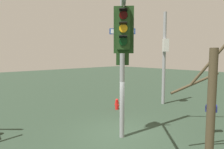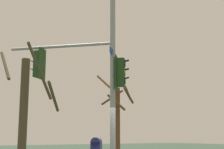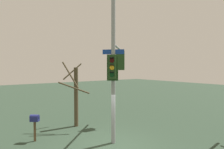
# 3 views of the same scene
# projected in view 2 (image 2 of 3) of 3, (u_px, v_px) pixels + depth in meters

# --- Properties ---
(main_signal_pole_assembly) EXTENTS (3.65, 5.60, 9.50)m
(main_signal_pole_assembly) POSITION_uv_depth(u_px,v_px,m) (95.00, 47.00, 13.09)
(main_signal_pole_assembly) COLOR gray
(main_signal_pole_assembly) RESTS_ON ground
(mailbox) EXTENTS (0.46, 0.49, 1.41)m
(mailbox) POSITION_uv_depth(u_px,v_px,m) (96.00, 149.00, 8.42)
(mailbox) COLOR #4C3823
(mailbox) RESTS_ON ground
(bare_tree_behind_pole) EXTENTS (2.06, 2.03, 4.25)m
(bare_tree_behind_pole) POSITION_uv_depth(u_px,v_px,m) (25.00, 113.00, 10.36)
(bare_tree_behind_pole) COLOR #473C29
(bare_tree_behind_pole) RESTS_ON ground
(bare_tree_across_street) EXTENTS (2.10, 2.05, 5.20)m
(bare_tree_across_street) POSITION_uv_depth(u_px,v_px,m) (117.00, 118.00, 20.24)
(bare_tree_across_street) COLOR brown
(bare_tree_across_street) RESTS_ON ground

